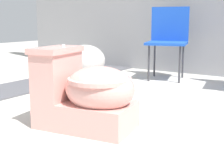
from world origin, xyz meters
name	(u,v)px	position (x,y,z in m)	size (l,w,h in m)	color
ground_plane	(78,138)	(0.00, 0.00, 0.00)	(14.00, 14.00, 0.00)	#B7B2A8
gravel_strip	(1,92)	(-1.37, 0.50, 0.01)	(0.56, 8.00, 0.01)	#4C4C51
toilet	(86,94)	(-0.07, 0.16, 0.22)	(0.68, 0.46, 0.52)	#E09E93
folding_chair_left	(168,35)	(-0.36, 2.08, 0.51)	(0.54, 0.54, 0.83)	#1947B2
boulder_near	(85,61)	(-1.23, 1.62, 0.19)	(0.49, 0.38, 0.39)	#B7B2AD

